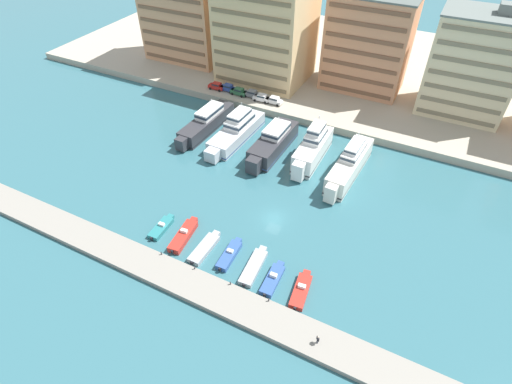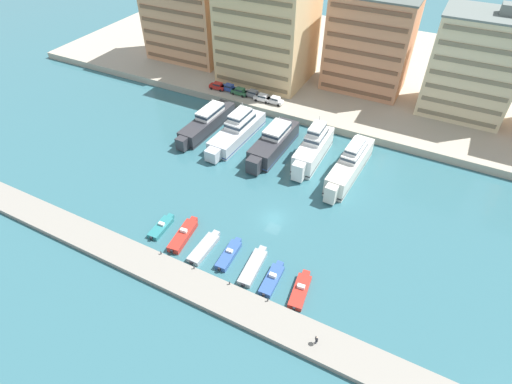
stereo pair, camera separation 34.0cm
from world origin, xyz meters
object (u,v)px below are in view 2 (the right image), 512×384
Objects in this scene: car_white_center at (262,97)px; motorboat_red_left at (183,235)px; car_blue_left at (229,87)px; yacht_charcoal_mid_left at (273,143)px; motorboat_red_mid_right at (300,290)px; motorboat_blue_center_left at (229,255)px; motorboat_grey_mid_left at (204,248)px; car_grey_center_left at (253,93)px; yacht_silver_left at (237,130)px; yacht_charcoal_far_left at (207,122)px; motorboat_grey_center at (253,266)px; motorboat_blue_center_right at (272,279)px; motorboat_teal_far_left at (161,227)px; yacht_white_center_left at (313,148)px; car_green_mid_left at (240,91)px; pedestrian_near_edge at (316,339)px; car_red_far_left at (217,86)px; yacht_ivory_center at (350,165)px.

motorboat_red_left is at bearing -80.36° from car_white_center.
car_blue_left is 1.00× the size of car_white_center.
yacht_charcoal_mid_left is 2.58× the size of motorboat_red_mid_right.
motorboat_red_left is at bearing 179.55° from motorboat_blue_center_left.
motorboat_blue_center_left reaches higher than motorboat_grey_mid_left.
car_grey_center_left is at bearing 124.63° from motorboat_red_mid_right.
motorboat_red_left is 45.28m from car_white_center.
car_grey_center_left is at bearing 105.24° from yacht_silver_left.
yacht_charcoal_far_left is 2.59× the size of motorboat_grey_mid_left.
yacht_silver_left is at bearing 102.09° from motorboat_red_left.
motorboat_grey_mid_left is 0.93× the size of motorboat_grey_center.
car_grey_center_left is (-32.04, 46.39, 2.29)m from motorboat_red_mid_right.
car_blue_left and car_grey_center_left have the same top height.
car_blue_left is at bearing 101.96° from yacht_charcoal_far_left.
motorboat_red_left is at bearing 177.09° from motorboat_red_mid_right.
motorboat_blue_center_right is (31.15, -31.12, -1.49)m from yacht_charcoal_far_left.
car_white_center is at bearing 110.15° from motorboat_blue_center_left.
motorboat_teal_far_left is at bearing -86.06° from car_white_center.
car_blue_left is (-28.65, 15.20, -0.05)m from yacht_white_center_left.
yacht_charcoal_mid_left is at bearing -38.75° from car_blue_left.
motorboat_blue_center_left is 1.69× the size of car_green_mid_left.
yacht_charcoal_mid_left is 1.11× the size of yacht_white_center_left.
motorboat_grey_center is at bearing 149.94° from pedestrian_near_edge.
car_red_far_left reaches higher than motorboat_blue_center_left.
yacht_ivory_center is 29.86m from motorboat_red_mid_right.
motorboat_teal_far_left reaches higher than motorboat_grey_center.
car_white_center is at bearing 93.94° from motorboat_teal_far_left.
car_green_mid_left is (-18.56, 45.46, 2.31)m from motorboat_grey_mid_left.
motorboat_red_left is at bearing 176.04° from motorboat_blue_center_right.
car_red_far_left is (-16.05, 44.94, 2.30)m from motorboat_teal_far_left.
car_green_mid_left and car_grey_center_left have the same top height.
motorboat_red_mid_right is at bearing -50.03° from car_blue_left.
car_blue_left is (-17.51, 45.37, 2.16)m from motorboat_red_left.
motorboat_grey_center is 55.16m from car_blue_left.
yacht_silver_left reaches higher than yacht_charcoal_mid_left.
motorboat_blue_center_left is 53.71m from car_red_far_left.
car_red_far_left is at bearing 131.65° from pedestrian_near_edge.
yacht_charcoal_mid_left reaches higher than motorboat_grey_mid_left.
motorboat_red_mid_right is 56.43m from car_grey_center_left.
yacht_charcoal_far_left is 4.77× the size of car_white_center.
car_white_center is at bearing 104.95° from motorboat_grey_mid_left.
car_green_mid_left is at bearing -8.80° from car_blue_left.
car_green_mid_left reaches higher than motorboat_teal_far_left.
pedestrian_near_edge reaches higher than motorboat_red_mid_right.
car_green_mid_left is (-33.44, 16.21, 0.21)m from yacht_ivory_center.
yacht_charcoal_mid_left is at bearing 115.09° from motorboat_blue_center_right.
car_blue_left is at bearing 123.96° from motorboat_grey_center.
motorboat_grey_mid_left is at bearing 177.50° from motorboat_blue_center_right.
car_green_mid_left is at bearing -172.26° from car_grey_center_left.
motorboat_grey_mid_left is 1.13× the size of motorboat_blue_center_right.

